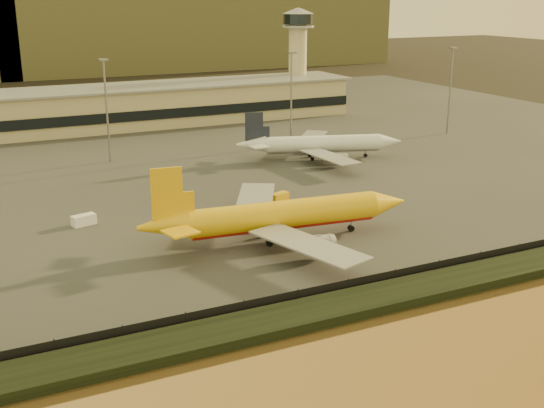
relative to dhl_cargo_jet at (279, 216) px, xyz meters
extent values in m
plane|color=black|center=(-3.02, -10.85, -4.52)|extent=(900.00, 900.00, 0.00)
cube|color=black|center=(-3.02, -27.85, -3.82)|extent=(320.00, 7.00, 1.40)
cube|color=#2D2D2D|center=(-3.02, 84.15, -4.42)|extent=(320.00, 220.00, 0.20)
cube|color=black|center=(-3.02, -23.85, -3.22)|extent=(300.00, 0.05, 2.20)
cube|color=tan|center=(-3.02, 114.15, 1.68)|extent=(160.00, 22.00, 12.00)
cube|color=black|center=(-3.02, 102.95, 0.68)|extent=(160.00, 0.60, 3.00)
cube|color=gray|center=(-3.02, 114.15, 7.98)|extent=(164.00, 24.00, 0.60)
cylinder|color=tan|center=(66.98, 120.15, 10.68)|extent=(6.40, 6.40, 30.00)
cylinder|color=black|center=(66.98, 120.15, 27.43)|extent=(10.40, 10.40, 3.50)
cone|color=gray|center=(66.98, 120.15, 30.18)|extent=(11.20, 11.20, 2.00)
cylinder|color=gray|center=(66.98, 120.15, 24.88)|extent=(11.20, 11.20, 0.80)
cylinder|color=slate|center=(-13.02, 69.15, 8.18)|extent=(0.50, 0.50, 25.00)
cube|color=slate|center=(-13.02, 69.15, 20.88)|extent=(2.20, 2.20, 0.40)
cylinder|color=slate|center=(36.98, 67.15, 8.18)|extent=(0.50, 0.50, 25.00)
cube|color=slate|center=(36.98, 67.15, 20.88)|extent=(2.20, 2.20, 0.40)
cylinder|color=slate|center=(86.98, 61.15, 8.18)|extent=(0.50, 0.50, 25.00)
cube|color=slate|center=(86.98, 61.15, 20.88)|extent=(2.20, 2.20, 0.40)
cube|color=brown|center=(86.98, 329.15, 30.48)|extent=(220.00, 160.00, 70.00)
cylinder|color=#DFA50B|center=(0.88, -0.09, 0.26)|extent=(33.68, 8.33, 4.82)
cylinder|color=red|center=(0.88, -0.09, -0.58)|extent=(32.65, 7.18, 3.76)
cone|color=#DFA50B|center=(20.69, -2.21, 0.26)|extent=(6.96, 5.48, 4.82)
cone|color=#DFA50B|center=(-19.85, 2.12, 0.62)|extent=(8.80, 5.68, 4.82)
cube|color=#DFA50B|center=(-18.93, 2.02, 5.92)|extent=(5.11, 0.92, 8.43)
cube|color=#DFA50B|center=(-17.50, 6.71, 0.98)|extent=(6.10, 6.07, 0.29)
cube|color=#DFA50B|center=(-18.52, -2.87, 0.98)|extent=(5.48, 5.44, 0.29)
cube|color=gray|center=(1.32, 12.77, -0.58)|extent=(15.54, 21.45, 0.29)
cylinder|color=gray|center=(3.29, 9.41, -1.91)|extent=(5.81, 3.22, 2.65)
cube|color=gray|center=(-1.41, -12.76, -0.58)|extent=(11.95, 21.83, 0.29)
cylinder|color=gray|center=(1.23, -9.89, -1.91)|extent=(5.81, 3.22, 2.65)
cylinder|color=black|center=(13.55, -1.45, -3.79)|extent=(1.14, 0.95, 1.06)
cylinder|color=slate|center=(13.55, -1.45, -3.23)|extent=(0.19, 0.19, 2.17)
cylinder|color=black|center=(-2.81, -1.88, -3.79)|extent=(1.14, 0.95, 1.06)
cylinder|color=slate|center=(-2.81, -1.88, -3.23)|extent=(0.19, 0.19, 2.17)
cylinder|color=black|center=(-2.35, 2.43, -3.79)|extent=(1.14, 0.95, 1.06)
cylinder|color=slate|center=(-2.35, 2.43, -3.23)|extent=(0.19, 0.19, 2.17)
cylinder|color=silver|center=(36.78, 49.01, -0.42)|extent=(29.36, 12.97, 4.10)
cylinder|color=gray|center=(36.78, 49.01, -1.14)|extent=(28.30, 11.86, 3.20)
cone|color=silver|center=(53.56, 43.60, -0.42)|extent=(6.72, 5.67, 4.10)
cone|color=silver|center=(19.22, 54.68, -0.11)|extent=(8.28, 6.17, 4.10)
cube|color=#1A1F30|center=(20.00, 54.43, 4.40)|extent=(4.39, 1.70, 7.18)
cube|color=silver|center=(22.04, 58.08, 0.19)|extent=(5.61, 5.56, 0.25)
cube|color=silver|center=(19.52, 50.27, 0.19)|extent=(4.11, 3.90, 0.25)
cube|color=gray|center=(39.46, 60.00, -1.14)|extent=(16.24, 17.84, 0.25)
cylinder|color=gray|center=(40.56, 56.73, -2.27)|extent=(5.38, 3.66, 2.26)
cube|color=gray|center=(32.54, 38.53, -1.14)|extent=(7.05, 18.82, 0.25)
cylinder|color=gray|center=(35.34, 40.54, -2.27)|extent=(5.38, 3.66, 2.26)
cylinder|color=black|center=(47.51, 45.55, -3.87)|extent=(1.08, 0.96, 0.90)
cylinder|color=slate|center=(47.51, 45.55, -3.39)|extent=(0.22, 0.22, 1.85)
cylinder|color=black|center=(33.29, 48.20, -3.87)|extent=(1.08, 0.96, 0.90)
cylinder|color=slate|center=(33.29, 48.20, -3.39)|extent=(0.22, 0.22, 1.85)
cylinder|color=black|center=(34.42, 51.71, -3.87)|extent=(1.08, 0.96, 0.90)
cylinder|color=slate|center=(34.42, 51.71, -3.39)|extent=(0.22, 0.22, 1.85)
cube|color=#DFA50B|center=(10.07, 20.20, -3.42)|extent=(4.37, 3.07, 1.80)
cube|color=silver|center=(-28.64, 22.70, -3.35)|extent=(4.62, 2.92, 1.92)
camera|label=1|loc=(-49.02, -98.32, 36.41)|focal=45.00mm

